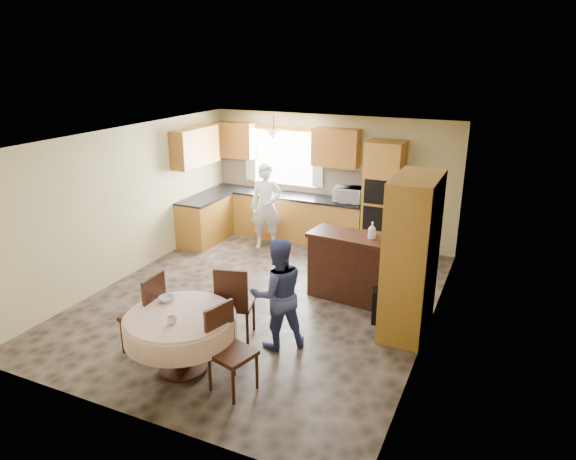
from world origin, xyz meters
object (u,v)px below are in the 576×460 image
at_px(cupboard, 411,256).
at_px(dining_table, 181,327).
at_px(chair_left, 148,309).
at_px(chair_right, 227,344).
at_px(sideboard, 353,269).
at_px(person_dining, 278,294).
at_px(oven_tower, 383,198).
at_px(person_sink, 266,207).
at_px(chair_back, 234,300).

relative_size(cupboard, dining_table, 1.65).
relative_size(chair_left, chair_right, 1.04).
relative_size(sideboard, person_dining, 0.92).
height_order(oven_tower, dining_table, oven_tower).
height_order(sideboard, person_sink, person_sink).
bearing_deg(sideboard, oven_tower, 98.91).
bearing_deg(chair_back, dining_table, 58.79).
distance_m(dining_table, person_dining, 1.26).
height_order(dining_table, chair_left, chair_left).
relative_size(oven_tower, chair_right, 2.12).
bearing_deg(person_dining, chair_left, -12.02).
relative_size(sideboard, chair_left, 1.30).
bearing_deg(cupboard, chair_back, -148.26).
bearing_deg(chair_left, oven_tower, 155.71).
relative_size(oven_tower, chair_back, 2.00).
bearing_deg(chair_back, sideboard, -135.92).
relative_size(chair_left, person_dining, 0.71).
bearing_deg(chair_left, sideboard, 139.45).
xyz_separation_m(sideboard, chair_left, (-1.90, -2.46, 0.09)).
bearing_deg(sideboard, chair_back, -113.80).
height_order(chair_back, chair_right, chair_back).
xyz_separation_m(oven_tower, person_dining, (-0.35, -3.80, -0.32)).
xyz_separation_m(sideboard, dining_table, (-1.26, -2.65, 0.09)).
bearing_deg(sideboard, chair_left, -121.65).
distance_m(oven_tower, chair_left, 4.93).
distance_m(sideboard, chair_left, 3.11).
distance_m(chair_left, person_dining, 1.64).
bearing_deg(person_sink, sideboard, -53.05).
height_order(chair_left, person_sink, person_sink).
relative_size(sideboard, chair_right, 1.36).
distance_m(chair_right, person_dining, 1.05).
distance_m(chair_back, person_sink, 3.46).
xyz_separation_m(chair_left, chair_right, (1.30, -0.26, -0.02)).
bearing_deg(chair_right, cupboard, -20.32).
bearing_deg(cupboard, chair_left, -146.60).
bearing_deg(sideboard, person_sink, 152.73).
bearing_deg(person_dining, dining_table, 10.00).
distance_m(chair_right, person_sink, 4.46).
distance_m(dining_table, person_sink, 4.20).
bearing_deg(oven_tower, dining_table, -103.66).
bearing_deg(cupboard, person_dining, -141.95).
bearing_deg(cupboard, dining_table, -136.96).
distance_m(chair_back, chair_right, 1.01).
height_order(cupboard, chair_right, cupboard).
xyz_separation_m(cupboard, dining_table, (-2.23, -2.08, -0.50)).
bearing_deg(chair_right, dining_table, 100.06).
bearing_deg(cupboard, person_sink, 147.49).
bearing_deg(chair_back, person_dining, 175.82).
height_order(chair_right, person_sink, person_sink).
relative_size(chair_back, chair_right, 1.06).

